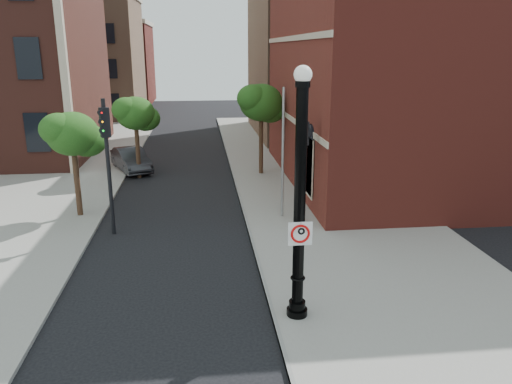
{
  "coord_description": "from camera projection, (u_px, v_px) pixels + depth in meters",
  "views": [
    {
      "loc": [
        0.24,
        -11.92,
        6.96
      ],
      "look_at": [
        1.81,
        2.0,
        2.95
      ],
      "focal_mm": 35.0,
      "sensor_mm": 36.0,
      "label": 1
    }
  ],
  "objects": [
    {
      "name": "ground",
      "position": [
        197.0,
        321.0,
        13.27
      ],
      "size": [
        120.0,
        120.0,
        0.0
      ],
      "primitive_type": "plane",
      "color": "black",
      "rests_on": "ground"
    },
    {
      "name": "no_parking_sign",
      "position": [
        300.0,
        233.0,
        12.54
      ],
      "size": [
        0.62,
        0.07,
        0.62
      ],
      "rotation": [
        0.0,
        0.0,
        0.01
      ],
      "color": "white",
      "rests_on": "ground"
    },
    {
      "name": "bg_building_red",
      "position": [
        105.0,
        65.0,
        66.01
      ],
      "size": [
        12.0,
        12.0,
        10.0
      ],
      "primitive_type": "cube",
      "color": "maroon",
      "rests_on": "ground"
    },
    {
      "name": "curb_edge",
      "position": [
        242.0,
        204.0,
        23.03
      ],
      "size": [
        0.1,
        60.0,
        0.14
      ],
      "primitive_type": "cube",
      "color": "gray",
      "rests_on": "ground"
    },
    {
      "name": "traffic_signal_right",
      "position": [
        305.0,
        151.0,
        20.0
      ],
      "size": [
        0.29,
        0.37,
        4.5
      ],
      "rotation": [
        0.0,
        0.0,
        -0.03
      ],
      "color": "black",
      "rests_on": "ground"
    },
    {
      "name": "sidewalk_right",
      "position": [
        325.0,
        202.0,
        23.46
      ],
      "size": [
        8.0,
        60.0,
        0.12
      ],
      "primitive_type": "cube",
      "color": "gray",
      "rests_on": "ground"
    },
    {
      "name": "traffic_signal_left",
      "position": [
        106.0,
        145.0,
        18.58
      ],
      "size": [
        0.42,
        0.46,
        5.25
      ],
      "rotation": [
        0.0,
        0.0,
        0.4
      ],
      "color": "black",
      "rests_on": "ground"
    },
    {
      "name": "brick_wall_building",
      "position": [
        494.0,
        63.0,
        26.65
      ],
      "size": [
        22.3,
        16.3,
        12.5
      ],
      "color": "maroon",
      "rests_on": "ground"
    },
    {
      "name": "street_tree_b",
      "position": [
        136.0,
        114.0,
        27.18
      ],
      "size": [
        2.51,
        2.27,
        4.52
      ],
      "color": "#311E13",
      "rests_on": "ground"
    },
    {
      "name": "sidewalk_left",
      "position": [
        44.0,
        171.0,
        29.48
      ],
      "size": [
        10.0,
        50.0,
        0.12
      ],
      "primitive_type": "cube",
      "color": "gray",
      "rests_on": "ground"
    },
    {
      "name": "bg_building_tan_b",
      "position": [
        387.0,
        49.0,
        41.74
      ],
      "size": [
        22.0,
        14.0,
        14.0
      ],
      "primitive_type": "cube",
      "color": "#8E664D",
      "rests_on": "ground"
    },
    {
      "name": "lamppost",
      "position": [
        299.0,
        211.0,
        12.55
      ],
      "size": [
        0.56,
        0.56,
        6.62
      ],
      "color": "black",
      "rests_on": "ground"
    },
    {
      "name": "street_tree_c",
      "position": [
        262.0,
        104.0,
        27.65
      ],
      "size": [
        2.86,
        2.59,
        5.16
      ],
      "color": "#311E13",
      "rests_on": "ground"
    },
    {
      "name": "parked_car",
      "position": [
        131.0,
        160.0,
        29.47
      ],
      "size": [
        2.98,
        4.44,
        1.38
      ],
      "primitive_type": "imported",
      "rotation": [
        0.0,
        0.0,
        0.4
      ],
      "color": "#2C2D31",
      "rests_on": "ground"
    },
    {
      "name": "bg_building_tan_a",
      "position": [
        81.0,
        59.0,
        52.36
      ],
      "size": [
        12.0,
        12.0,
        12.0
      ],
      "primitive_type": "cube",
      "color": "#8E664D",
      "rests_on": "ground"
    },
    {
      "name": "utility_pole",
      "position": [
        283.0,
        155.0,
        20.59
      ],
      "size": [
        0.11,
        0.11,
        5.53
      ],
      "primitive_type": "cylinder",
      "color": "#999999",
      "rests_on": "ground"
    },
    {
      "name": "street_tree_a",
      "position": [
        73.0,
        135.0,
        20.54
      ],
      "size": [
        2.51,
        2.27,
        4.53
      ],
      "color": "#311E13",
      "rests_on": "ground"
    }
  ]
}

